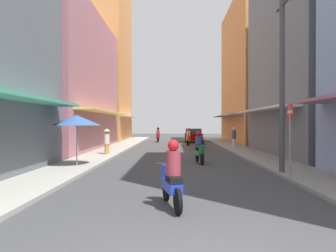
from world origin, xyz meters
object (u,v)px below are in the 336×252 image
object	(u,v)px
motorbike_green	(199,149)
pedestrian_far	(234,136)
vendor_umbrella	(77,120)
utility_pole	(282,81)
motorbike_maroon	(158,135)
parked_car	(193,135)
motorbike_blue	(172,177)
pedestrian_foreground	(107,141)
street_sign_no_entry	(290,130)
motorbike_black	(201,144)
motorbike_orange	(188,138)

from	to	relation	value
motorbike_green	pedestrian_far	bearing A→B (deg)	69.89
pedestrian_far	vendor_umbrella	world-z (taller)	vendor_umbrella
motorbike_green	utility_pole	bearing A→B (deg)	-51.11
motorbike_maroon	parked_car	world-z (taller)	motorbike_maroon
motorbike_blue	parked_car	xyz separation A→B (m)	(2.10, 25.83, 0.04)
pedestrian_foreground	street_sign_no_entry	bearing A→B (deg)	-44.56
parked_car	pedestrian_foreground	bearing A→B (deg)	-112.92
pedestrian_far	utility_pole	bearing A→B (deg)	-93.30
motorbike_maroon	utility_pole	size ratio (longest dim) A/B	0.26
motorbike_green	vendor_umbrella	size ratio (longest dim) A/B	0.78
motorbike_black	street_sign_no_entry	distance (m)	12.19
parked_car	vendor_umbrella	xyz separation A→B (m)	(-6.30, -19.49, 1.36)
pedestrian_far	motorbike_orange	bearing A→B (deg)	141.95
motorbike_green	street_sign_no_entry	world-z (taller)	street_sign_no_entry
motorbike_black	pedestrian_foreground	xyz separation A→B (m)	(-6.00, -4.06, 0.43)
motorbike_green	parked_car	distance (m)	17.70
pedestrian_foreground	pedestrian_far	bearing A→B (deg)	36.27
pedestrian_far	vendor_umbrella	size ratio (longest dim) A/B	0.73
motorbike_orange	utility_pole	bearing A→B (deg)	-80.19
pedestrian_far	vendor_umbrella	xyz separation A→B (m)	(-9.11, -11.63, 1.14)
motorbike_black	motorbike_green	size ratio (longest dim) A/B	1.00
motorbike_green	street_sign_no_entry	distance (m)	5.44
motorbike_black	parked_car	distance (m)	10.33
motorbike_orange	pedestrian_far	bearing A→B (deg)	-38.05
motorbike_black	motorbike_maroon	world-z (taller)	motorbike_maroon
motorbike_orange	motorbike_black	distance (m)	5.29
motorbike_maroon	pedestrian_foreground	size ratio (longest dim) A/B	1.10
motorbike_blue	vendor_umbrella	world-z (taller)	vendor_umbrella
motorbike_orange	street_sign_no_entry	distance (m)	17.44
parked_car	street_sign_no_entry	distance (m)	22.39
motorbike_blue	motorbike_maroon	distance (m)	25.94
utility_pole	motorbike_maroon	bearing A→B (deg)	105.20
motorbike_blue	motorbike_black	bearing A→B (deg)	82.61
vendor_umbrella	street_sign_no_entry	size ratio (longest dim) A/B	0.88
motorbike_black	pedestrian_foreground	bearing A→B (deg)	-145.91
motorbike_orange	pedestrian_foreground	xyz separation A→B (m)	(-5.33, -9.31, 0.23)
motorbike_orange	street_sign_no_entry	xyz separation A→B (m)	(2.69, -17.21, 1.01)
pedestrian_foreground	utility_pole	xyz separation A→B (m)	(8.12, -6.81, 2.64)
motorbike_black	vendor_umbrella	bearing A→B (deg)	-124.14
street_sign_no_entry	motorbike_orange	bearing A→B (deg)	98.88
utility_pole	pedestrian_far	bearing A→B (deg)	86.70
motorbike_black	motorbike_maroon	size ratio (longest dim) A/B	1.00
motorbike_green	utility_pole	distance (m)	5.34
motorbike_blue	motorbike_maroon	size ratio (longest dim) A/B	0.98
pedestrian_far	motorbike_maroon	bearing A→B (deg)	129.57
motorbike_orange	motorbike_black	world-z (taller)	motorbike_orange
motorbike_maroon	pedestrian_far	xyz separation A→B (m)	(6.54, -7.92, 0.25)
parked_car	pedestrian_foreground	distance (m)	15.62
parked_car	street_sign_no_entry	xyz separation A→B (m)	(1.94, -22.28, 0.98)
utility_pole	vendor_umbrella	bearing A→B (deg)	168.46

